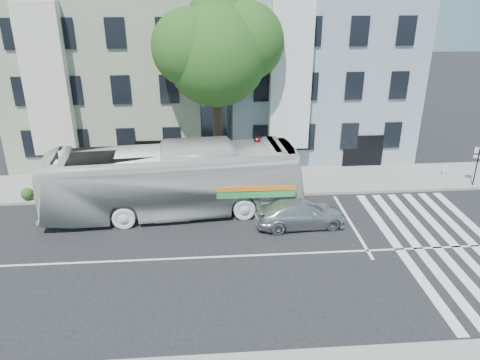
{
  "coord_description": "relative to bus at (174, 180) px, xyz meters",
  "views": [
    {
      "loc": [
        -0.72,
        -17.79,
        11.46
      ],
      "look_at": [
        0.89,
        3.02,
        2.4
      ],
      "focal_mm": 35.0,
      "sensor_mm": 36.0,
      "label": 1
    }
  ],
  "objects": [
    {
      "name": "building_left",
      "position": [
        -4.56,
        10.46,
        3.66
      ],
      "size": [
        12.0,
        10.0,
        11.0
      ],
      "primitive_type": "cube",
      "color": "gray",
      "rests_on": "ground"
    },
    {
      "name": "building_right",
      "position": [
        9.44,
        10.46,
        3.66
      ],
      "size": [
        12.0,
        10.0,
        11.0
      ],
      "primitive_type": "cube",
      "color": "gray",
      "rests_on": "ground"
    },
    {
      "name": "fire_hydrant",
      "position": [
        16.44,
        3.45,
        -1.35
      ],
      "size": [
        0.37,
        0.21,
        0.66
      ],
      "rotation": [
        0.0,
        0.0,
        -0.12
      ],
      "color": "beige",
      "rests_on": "sidewalk_far"
    },
    {
      "name": "traffic_signal",
      "position": [
        4.44,
        1.41,
        0.67
      ],
      "size": [
        0.4,
        0.52,
        3.89
      ],
      "rotation": [
        0.0,
        0.0,
        -0.29
      ],
      "color": "black",
      "rests_on": "ground"
    },
    {
      "name": "far_sign_pole",
      "position": [
        17.44,
        1.9,
        -0.11
      ],
      "size": [
        0.44,
        0.23,
        2.5
      ],
      "rotation": [
        0.0,
        0.0,
        -0.35
      ],
      "color": "black",
      "rests_on": "sidewalk_far"
    },
    {
      "name": "sedan",
      "position": [
        6.31,
        -1.94,
        -1.18
      ],
      "size": [
        2.16,
        4.67,
        1.32
      ],
      "primitive_type": "imported",
      "rotation": [
        0.0,
        0.0,
        1.64
      ],
      "color": "silver",
      "rests_on": "ground"
    },
    {
      "name": "bus",
      "position": [
        0.0,
        0.0,
        0.0
      ],
      "size": [
        4.15,
        13.42,
        3.68
      ],
      "primitive_type": "imported",
      "rotation": [
        0.0,
        0.0,
        1.65
      ],
      "color": "silver",
      "rests_on": "ground"
    },
    {
      "name": "sidewalk_far",
      "position": [
        2.44,
        3.46,
        -1.77
      ],
      "size": [
        80.0,
        4.0,
        0.15
      ],
      "primitive_type": "cube",
      "color": "gray",
      "rests_on": "ground"
    },
    {
      "name": "street_tree",
      "position": [
        2.5,
        4.2,
        5.99
      ],
      "size": [
        7.3,
        5.9,
        11.1
      ],
      "color": "#2D2116",
      "rests_on": "ground"
    },
    {
      "name": "hedge",
      "position": [
        -3.94,
        1.83,
        -1.34
      ],
      "size": [
        8.54,
        1.41,
        0.7
      ],
      "primitive_type": null,
      "rotation": [
        0.0,
        0.0,
        -0.07
      ],
      "color": "#215B1D",
      "rests_on": "sidewalk_far"
    },
    {
      "name": "ground",
      "position": [
        2.44,
        -4.54,
        -1.84
      ],
      "size": [
        120.0,
        120.0,
        0.0
      ],
      "primitive_type": "plane",
      "color": "black",
      "rests_on": "ground"
    }
  ]
}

